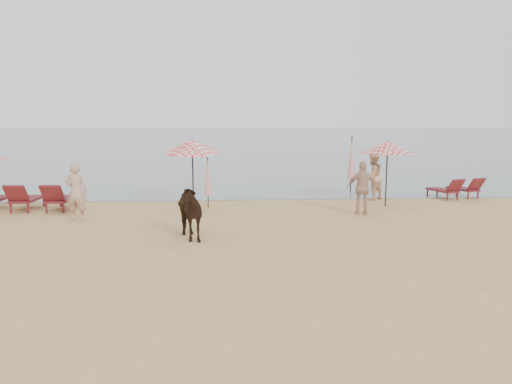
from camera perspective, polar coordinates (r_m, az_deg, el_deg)
ground at (r=10.64m, az=1.79°, el=-9.90°), size 120.00×120.00×0.00m
sea at (r=90.11m, az=-3.14°, el=6.40°), size 160.00×140.00×0.06m
lounger_cluster_left at (r=19.82m, az=-24.97°, el=-0.59°), size 3.30×2.03×0.71m
lounger_cluster_right at (r=22.46m, az=21.94°, el=0.40°), size 2.10×2.06×0.61m
umbrella_open_left_b at (r=18.72m, az=-7.29°, el=5.25°), size 2.10×2.14×2.67m
umbrella_open_right at (r=19.34m, az=14.80°, el=4.99°), size 2.06×2.06×2.51m
umbrella_closed_left at (r=18.69m, az=-5.53°, el=1.96°), size 0.24×0.24×2.00m
umbrella_closed_right at (r=22.76m, az=10.85°, el=3.91°), size 0.31×0.31×2.58m
cow at (r=14.01m, az=-8.08°, el=-2.19°), size 1.40×2.01×1.55m
beachgoer_left at (r=17.30m, az=-19.84°, el=0.05°), size 0.76×0.55×1.92m
beachgoer_right_a at (r=20.98m, az=13.17°, el=1.77°), size 1.19×1.12×1.94m
beachgoer_right_b at (r=17.65m, az=12.11°, el=0.43°), size 1.17×0.70×1.87m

